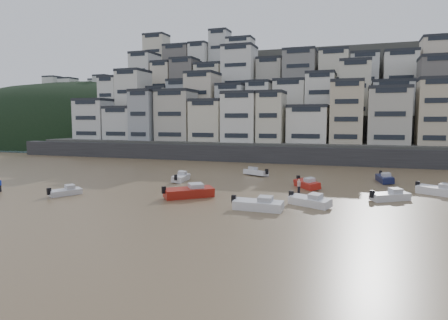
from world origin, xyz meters
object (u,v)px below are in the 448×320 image
at_px(boat_h, 256,171).
at_px(boat_j, 65,191).
at_px(person_blue, 0,185).
at_px(boat_a, 258,203).
at_px(boat_b, 310,200).
at_px(boat_c, 189,190).
at_px(boat_d, 390,195).
at_px(boat_e, 307,183).
at_px(person_pink, 299,186).
at_px(boat_f, 181,176).
at_px(boat_i, 385,177).
at_px(boat_g, 440,189).

xyz_separation_m(boat_h, boat_j, (-17.51, -24.33, -0.10)).
xyz_separation_m(boat_j, person_blue, (-9.62, -0.70, 0.31)).
height_order(boat_a, boat_b, boat_a).
relative_size(boat_c, boat_h, 1.31).
xyz_separation_m(boat_b, boat_d, (8.28, 5.98, -0.01)).
xyz_separation_m(boat_a, boat_h, (-6.55, 24.51, -0.09)).
distance_m(boat_b, boat_e, 11.48).
bearing_deg(boat_a, person_pink, 79.78).
xyz_separation_m(boat_b, boat_f, (-20.33, 11.35, 0.02)).
xyz_separation_m(boat_e, person_pink, (-0.48, -3.88, 0.14)).
bearing_deg(boat_i, boat_e, -59.41).
distance_m(boat_j, person_blue, 9.65).
bearing_deg(boat_c, boat_d, -27.32).
distance_m(boat_c, boat_j, 15.18).
distance_m(boat_d, person_blue, 47.75).
height_order(boat_b, person_pink, person_pink).
relative_size(boat_a, boat_i, 1.01).
height_order(boat_c, boat_j, boat_c).
bearing_deg(boat_e, boat_i, 95.33).
distance_m(boat_g, boat_i, 10.38).
relative_size(boat_b, boat_d, 1.01).
distance_m(boat_b, boat_f, 23.28).
xyz_separation_m(boat_c, person_blue, (-24.37, -4.28, -0.00)).
height_order(boat_a, person_blue, person_blue).
height_order(boat_f, person_pink, person_pink).
bearing_deg(boat_h, boat_b, 146.11).
relative_size(boat_c, person_pink, 3.68).
xyz_separation_m(person_blue, person_pink, (36.13, 11.67, 0.00)).
bearing_deg(boat_g, boat_b, -108.84).
bearing_deg(boat_b, boat_e, 125.85).
height_order(boat_e, boat_h, boat_e).
height_order(boat_e, person_blue, person_blue).
xyz_separation_m(boat_i, boat_j, (-37.14, -23.54, -0.19)).
bearing_deg(boat_b, boat_j, -146.05).
bearing_deg(boat_i, boat_j, -67.65).
bearing_deg(boat_j, person_blue, 120.34).
relative_size(boat_d, boat_e, 0.95).
height_order(boat_e, boat_f, boat_e).
height_order(boat_j, person_pink, person_pink).
bearing_deg(person_pink, boat_c, -147.87).
height_order(boat_e, person_pink, person_pink).
bearing_deg(boat_a, boat_e, 81.13).
height_order(boat_i, boat_j, boat_i).
relative_size(boat_g, boat_h, 1.16).
bearing_deg(boat_b, boat_h, 145.38).
relative_size(boat_h, person_pink, 2.81).
height_order(boat_f, boat_j, boat_f).
distance_m(boat_f, boat_j, 17.07).
bearing_deg(boat_b, boat_a, -114.94).
relative_size(boat_b, boat_h, 1.04).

